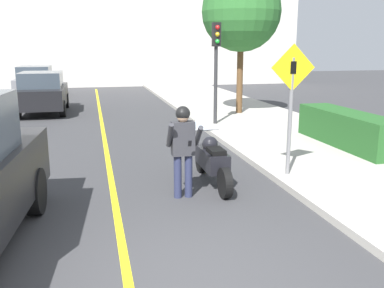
% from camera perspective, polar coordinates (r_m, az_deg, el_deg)
% --- Properties ---
extents(ground_plane, '(80.00, 80.00, 0.00)m').
position_cam_1_polar(ground_plane, '(5.21, -1.43, -18.03)').
color(ground_plane, '#38383A').
extents(sidewalk_curb, '(4.40, 44.00, 0.13)m').
position_cam_1_polar(sidewalk_curb, '(10.46, 20.34, -2.41)').
color(sidewalk_curb, '#ADA89E').
rests_on(sidewalk_curb, ground).
extents(road_center_line, '(0.12, 36.00, 0.01)m').
position_cam_1_polar(road_center_line, '(10.72, -11.20, -1.83)').
color(road_center_line, yellow).
rests_on(road_center_line, ground).
extents(building_backdrop, '(28.00, 1.20, 7.73)m').
position_cam_1_polar(building_backdrop, '(30.41, -11.92, 14.82)').
color(building_backdrop, beige).
rests_on(building_backdrop, ground).
extents(motorcycle, '(0.62, 2.27, 1.27)m').
position_cam_1_polar(motorcycle, '(8.47, 2.67, -2.12)').
color(motorcycle, black).
rests_on(motorcycle, ground).
extents(person_biker, '(0.59, 0.46, 1.67)m').
position_cam_1_polar(person_biker, '(7.56, -1.20, 0.16)').
color(person_biker, '#282D4C').
rests_on(person_biker, ground).
extents(crossing_sign, '(0.91, 0.08, 2.60)m').
position_cam_1_polar(crossing_sign, '(8.66, 13.10, 6.04)').
color(crossing_sign, slate).
rests_on(crossing_sign, sidewalk_curb).
extents(traffic_light, '(0.26, 0.30, 3.31)m').
position_cam_1_polar(traffic_light, '(14.31, 3.24, 11.92)').
color(traffic_light, '#2D2D30').
rests_on(traffic_light, sidewalk_curb).
extents(hedge_row, '(0.90, 3.71, 0.88)m').
position_cam_1_polar(hedge_row, '(11.94, 20.04, 1.92)').
color(hedge_row, '#235623').
rests_on(hedge_row, sidewalk_curb).
extents(street_tree, '(2.99, 2.99, 5.33)m').
position_cam_1_polar(street_tree, '(16.90, 6.60, 17.09)').
color(street_tree, brown).
rests_on(street_tree, sidewalk_curb).
extents(parked_car_black, '(1.88, 4.20, 1.68)m').
position_cam_1_polar(parked_car_black, '(18.69, -19.31, 6.54)').
color(parked_car_black, black).
rests_on(parked_car_black, ground).
extents(parked_car_grey, '(1.88, 4.20, 1.68)m').
position_cam_1_polar(parked_car_grey, '(24.54, -20.12, 7.81)').
color(parked_car_grey, black).
rests_on(parked_car_grey, ground).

